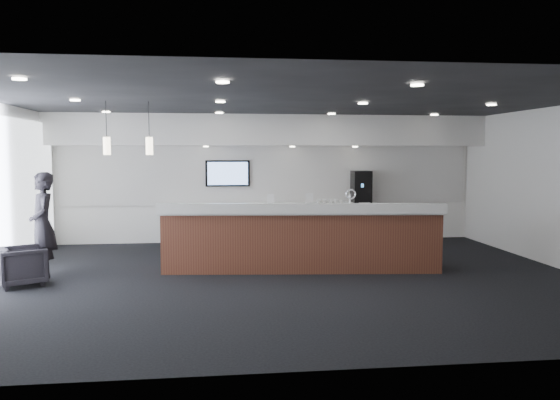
{
  "coord_description": "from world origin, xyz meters",
  "views": [
    {
      "loc": [
        -1.3,
        -9.1,
        2.13
      ],
      "look_at": [
        -0.06,
        1.3,
        1.23
      ],
      "focal_mm": 35.0,
      "sensor_mm": 36.0,
      "label": 1
    }
  ],
  "objects": [
    {
      "name": "cup_3",
      "position": [
        1.27,
        3.53,
        1.0
      ],
      "size": [
        0.13,
        0.13,
        0.09
      ],
      "primitive_type": "imported",
      "rotation": [
        0.0,
        0.0,
        1.94
      ],
      "color": "white",
      "rests_on": "back_credenza"
    },
    {
      "name": "back_credenza",
      "position": [
        -0.0,
        3.64,
        0.48
      ],
      "size": [
        5.06,
        0.66,
        0.95
      ],
      "color": "gray",
      "rests_on": "ground"
    },
    {
      "name": "lounge_guest",
      "position": [
        -4.24,
        0.59,
        0.9
      ],
      "size": [
        0.66,
        0.78,
        1.81
      ],
      "primitive_type": "imported",
      "rotation": [
        0.0,
        0.0,
        -1.17
      ],
      "color": "black",
      "rests_on": "ground"
    },
    {
      "name": "soffit_bulkhead",
      "position": [
        0.0,
        3.55,
        2.65
      ],
      "size": [
        10.0,
        0.9,
        0.7
      ],
      "primitive_type": "cube",
      "color": "silver",
      "rests_on": "back_wall"
    },
    {
      "name": "ceiling",
      "position": [
        0.0,
        0.0,
        3.0
      ],
      "size": [
        10.0,
        8.0,
        0.02
      ],
      "primitive_type": "cube",
      "color": "black",
      "rests_on": "back_wall"
    },
    {
      "name": "ceiling_can_lights",
      "position": [
        0.0,
        0.0,
        2.97
      ],
      "size": [
        7.0,
        5.0,
        0.02
      ],
      "primitive_type": null,
      "color": "white",
      "rests_on": "ceiling"
    },
    {
      "name": "coffee_machine",
      "position": [
        2.2,
        3.71,
        1.33
      ],
      "size": [
        0.44,
        0.57,
        0.76
      ],
      "rotation": [
        0.0,
        0.0,
        -0.01
      ],
      "color": "black",
      "rests_on": "back_credenza"
    },
    {
      "name": "wall_tv",
      "position": [
        -1.0,
        3.91,
        1.65
      ],
      "size": [
        1.05,
        0.08,
        0.62
      ],
      "color": "black",
      "rests_on": "back_wall"
    },
    {
      "name": "alcove_panel",
      "position": [
        0.0,
        3.97,
        1.6
      ],
      "size": [
        9.8,
        0.06,
        1.4
      ],
      "primitive_type": "cube",
      "color": "silver",
      "rests_on": "back_wall"
    },
    {
      "name": "cup_1",
      "position": [
        1.55,
        3.53,
        1.0
      ],
      "size": [
        0.14,
        0.14,
        0.09
      ],
      "primitive_type": "imported",
      "rotation": [
        0.0,
        0.0,
        0.65
      ],
      "color": "white",
      "rests_on": "back_credenza"
    },
    {
      "name": "info_sign_right",
      "position": [
        0.9,
        3.51,
        1.07
      ],
      "size": [
        0.18,
        0.03,
        0.24
      ],
      "primitive_type": "cube",
      "rotation": [
        0.0,
        0.0,
        0.03
      ],
      "color": "white",
      "rests_on": "back_credenza"
    },
    {
      "name": "cup_4",
      "position": [
        1.13,
        3.53,
        1.0
      ],
      "size": [
        0.14,
        0.14,
        0.09
      ],
      "primitive_type": "imported",
      "rotation": [
        0.0,
        0.0,
        2.58
      ],
      "color": "white",
      "rests_on": "back_credenza"
    },
    {
      "name": "pendant_right",
      "position": [
        -3.1,
        0.8,
        2.25
      ],
      "size": [
        0.12,
        0.12,
        0.3
      ],
      "primitive_type": "cylinder",
      "color": "#FFECC6",
      "rests_on": "ceiling"
    },
    {
      "name": "armchair",
      "position": [
        -4.4,
        -0.02,
        0.32
      ],
      "size": [
        0.93,
        0.93,
        0.64
      ],
      "primitive_type": "imported",
      "rotation": [
        0.0,
        0.0,
        2.05
      ],
      "color": "black",
      "rests_on": "ground"
    },
    {
      "name": "info_sign_left",
      "position": [
        -0.02,
        3.5,
        1.06
      ],
      "size": [
        0.17,
        0.04,
        0.23
      ],
      "primitive_type": "cube",
      "rotation": [
        0.0,
        0.0,
        -0.15
      ],
      "color": "white",
      "rests_on": "back_credenza"
    },
    {
      "name": "pendant_left",
      "position": [
        -2.4,
        0.8,
        2.25
      ],
      "size": [
        0.12,
        0.12,
        0.3
      ],
      "primitive_type": "cylinder",
      "color": "#FFECC6",
      "rests_on": "ceiling"
    },
    {
      "name": "back_wall",
      "position": [
        0.0,
        4.0,
        1.5
      ],
      "size": [
        10.0,
        0.02,
        3.0
      ],
      "primitive_type": "cube",
      "color": "white",
      "rests_on": "ground"
    },
    {
      "name": "ground",
      "position": [
        0.0,
        0.0,
        0.0
      ],
      "size": [
        10.0,
        10.0,
        0.0
      ],
      "primitive_type": "plane",
      "color": "black",
      "rests_on": "ground"
    },
    {
      "name": "service_counter",
      "position": [
        0.24,
        0.57,
        0.58
      ],
      "size": [
        5.09,
        1.34,
        1.49
      ],
      "rotation": [
        0.0,
        0.0,
        -0.1
      ],
      "color": "#5A2B1E",
      "rests_on": "ground"
    },
    {
      "name": "cup_2",
      "position": [
        1.41,
        3.53,
        1.0
      ],
      "size": [
        0.12,
        0.12,
        0.09
      ],
      "primitive_type": "imported",
      "rotation": [
        0.0,
        0.0,
        1.29
      ],
      "color": "white",
      "rests_on": "back_credenza"
    },
    {
      "name": "cup_0",
      "position": [
        1.69,
        3.53,
        1.0
      ],
      "size": [
        0.1,
        0.1,
        0.09
      ],
      "primitive_type": "imported",
      "color": "white",
      "rests_on": "back_credenza"
    }
  ]
}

